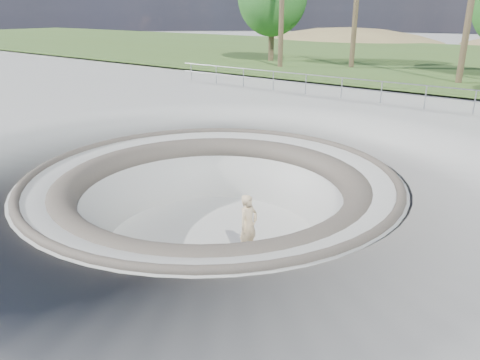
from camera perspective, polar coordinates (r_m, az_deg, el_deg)
The scene contains 5 objects.
ground at distance 12.93m, azimuth -3.45°, elevation 0.59°, with size 180.00×180.00×0.00m, color #999A95.
skate_bowl at distance 13.65m, azimuth -3.28°, elevation -6.66°, with size 14.00×14.00×4.10m.
safety_railing at distance 22.92m, azimuth 16.85°, elevation 10.23°, with size 25.00×0.06×1.03m.
skateboard at distance 12.62m, azimuth 0.99°, elevation -9.08°, with size 0.77×0.35×0.08m.
skater at distance 12.22m, azimuth 1.02°, elevation -5.58°, with size 0.61×0.40×1.68m, color tan.
Camera 1 is at (8.02, -9.16, 4.34)m, focal length 35.00 mm.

